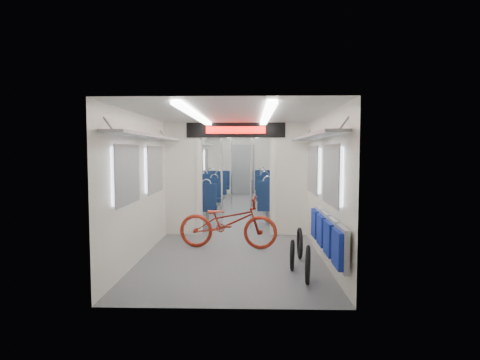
{
  "coord_description": "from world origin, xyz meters",
  "views": [
    {
      "loc": [
        0.3,
        -10.26,
        1.71
      ],
      "look_at": [
        0.08,
        -1.9,
        1.12
      ],
      "focal_mm": 30.0,
      "sensor_mm": 36.0,
      "label": 1
    }
  ],
  "objects": [
    {
      "name": "seat_bay_far_right",
      "position": [
        0.93,
        3.26,
        0.57
      ],
      "size": [
        0.95,
        2.28,
        1.16
      ],
      "color": "#0E1D3D",
      "rests_on": "ground"
    },
    {
      "name": "seat_bay_near_right",
      "position": [
        0.93,
        -0.02,
        0.57
      ],
      "size": [
        0.96,
        2.29,
        1.17
      ],
      "color": "#0E1D3D",
      "rests_on": "ground"
    },
    {
      "name": "bike_hoop_b",
      "position": [
        0.91,
        -4.56,
        0.2
      ],
      "size": [
        0.12,
        0.45,
        0.45
      ],
      "primitive_type": "torus",
      "rotation": [
        1.57,
        0.0,
        1.42
      ],
      "color": "black",
      "rests_on": "ground"
    },
    {
      "name": "bicycle",
      "position": [
        -0.1,
        -3.23,
        0.46
      ],
      "size": [
        1.8,
        0.78,
        0.92
      ],
      "primitive_type": "imported",
      "rotation": [
        0.0,
        0.0,
        1.47
      ],
      "color": "#9E2817",
      "rests_on": "ground"
    },
    {
      "name": "stanchion_near_right",
      "position": [
        0.31,
        -1.39,
        1.15
      ],
      "size": [
        0.04,
        0.04,
        2.3
      ],
      "primitive_type": "cylinder",
      "color": "silver",
      "rests_on": "ground"
    },
    {
      "name": "stanchion_near_left",
      "position": [
        -0.33,
        -1.5,
        1.15
      ],
      "size": [
        0.04,
        0.04,
        2.3
      ],
      "primitive_type": "cylinder",
      "color": "silver",
      "rests_on": "ground"
    },
    {
      "name": "seat_bay_near_left",
      "position": [
        -0.93,
        -0.25,
        0.54
      ],
      "size": [
        0.91,
        2.07,
        1.1
      ],
      "color": "#0E1D3D",
      "rests_on": "ground"
    },
    {
      "name": "bike_hoop_c",
      "position": [
        1.09,
        -3.92,
        0.23
      ],
      "size": [
        0.05,
        0.51,
        0.51
      ],
      "primitive_type": "torus",
      "rotation": [
        1.57,
        0.0,
        1.57
      ],
      "color": "black",
      "rests_on": "ground"
    },
    {
      "name": "seat_bay_far_left",
      "position": [
        -0.93,
        3.4,
        0.55
      ],
      "size": [
        0.93,
        2.16,
        1.13
      ],
      "color": "#0E1D3D",
      "rests_on": "ground"
    },
    {
      "name": "stanchion_far_left",
      "position": [
        -0.26,
        1.52,
        1.15
      ],
      "size": [
        0.04,
        0.04,
        2.3
      ],
      "primitive_type": "cylinder",
      "color": "silver",
      "rests_on": "ground"
    },
    {
      "name": "stanchion_far_right",
      "position": [
        0.35,
        1.93,
        1.15
      ],
      "size": [
        0.04,
        0.04,
        2.3
      ],
      "primitive_type": "cylinder",
      "color": "silver",
      "rests_on": "ground"
    },
    {
      "name": "carriage",
      "position": [
        0.0,
        -0.27,
        1.5
      ],
      "size": [
        12.0,
        12.02,
        2.31
      ],
      "color": "#515456",
      "rests_on": "ground"
    },
    {
      "name": "flip_bench",
      "position": [
        1.35,
        -4.79,
        0.58
      ],
      "size": [
        0.12,
        2.1,
        0.51
      ],
      "color": "gray",
      "rests_on": "carriage"
    },
    {
      "name": "bike_hoop_a",
      "position": [
        1.04,
        -5.16,
        0.23
      ],
      "size": [
        0.15,
        0.51,
        0.51
      ],
      "primitive_type": "torus",
      "rotation": [
        1.57,
        0.0,
        1.38
      ],
      "color": "black",
      "rests_on": "ground"
    }
  ]
}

